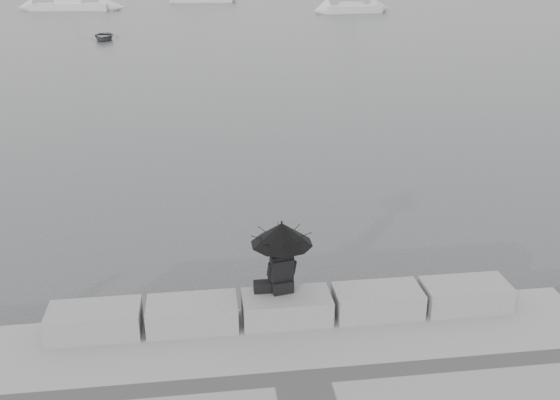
{
  "coord_description": "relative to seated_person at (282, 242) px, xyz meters",
  "views": [
    {
      "loc": [
        -1.39,
        -10.12,
        6.81
      ],
      "look_at": [
        0.33,
        3.0,
        1.46
      ],
      "focal_mm": 40.0,
      "sensor_mm": 36.0,
      "label": 1
    }
  ],
  "objects": [
    {
      "name": "dinghy",
      "position": [
        -8.69,
        42.68,
        -1.71
      ],
      "size": [
        3.34,
        1.48,
        0.56
      ],
      "primitive_type": "imported",
      "rotation": [
        0.0,
        0.0,
        0.02
      ],
      "color": "slate",
      "rests_on": "ground"
    },
    {
      "name": "sailboat_left",
      "position": [
        -16.03,
        69.86,
        -1.48
      ],
      "size": [
        9.3,
        3.42,
        12.9
      ],
      "rotation": [
        0.0,
        0.0,
        -0.11
      ],
      "color": "silver",
      "rests_on": "ground"
    },
    {
      "name": "stone_block_far_right",
      "position": [
        3.46,
        -0.2,
        -1.24
      ],
      "size": [
        1.6,
        0.8,
        0.5
      ],
      "primitive_type": "cube",
      "color": "gray",
      "rests_on": "promenade"
    },
    {
      "name": "bag",
      "position": [
        -0.35,
        0.01,
        -0.89
      ],
      "size": [
        0.32,
        0.18,
        0.21
      ],
      "primitive_type": "cube",
      "color": "black",
      "rests_on": "stone_block_centre"
    },
    {
      "name": "sailboat_right",
      "position": [
        16.34,
        62.36,
        -1.45
      ],
      "size": [
        6.97,
        3.47,
        12.9
      ],
      "rotation": [
        0.0,
        0.0,
        0.17
      ],
      "color": "silver",
      "rests_on": "ground"
    },
    {
      "name": "stone_block_right",
      "position": [
        1.76,
        -0.2,
        -1.24
      ],
      "size": [
        1.6,
        0.8,
        0.5
      ],
      "primitive_type": "cube",
      "color": "gray",
      "rests_on": "promenade"
    },
    {
      "name": "stone_block_centre",
      "position": [
        0.06,
        -0.2,
        -1.24
      ],
      "size": [
        1.6,
        0.8,
        0.5
      ],
      "primitive_type": "cube",
      "color": "gray",
      "rests_on": "promenade"
    },
    {
      "name": "ground",
      "position": [
        0.06,
        0.25,
        -1.99
      ],
      "size": [
        360.0,
        360.0,
        0.0
      ],
      "primitive_type": "plane",
      "color": "#404245",
      "rests_on": "ground"
    },
    {
      "name": "stone_block_far_left",
      "position": [
        -3.34,
        -0.2,
        -1.24
      ],
      "size": [
        1.6,
        0.8,
        0.5
      ],
      "primitive_type": "cube",
      "color": "gray",
      "rests_on": "promenade"
    },
    {
      "name": "stone_block_left",
      "position": [
        -1.64,
        -0.2,
        -1.24
      ],
      "size": [
        1.6,
        0.8,
        0.5
      ],
      "primitive_type": "cube",
      "color": "gray",
      "rests_on": "promenade"
    },
    {
      "name": "seated_person",
      "position": [
        0.0,
        0.0,
        0.0
      ],
      "size": [
        1.12,
        1.12,
        1.39
      ],
      "rotation": [
        0.0,
        0.0,
        0.19
      ],
      "color": "black",
      "rests_on": "stone_block_centre"
    }
  ]
}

